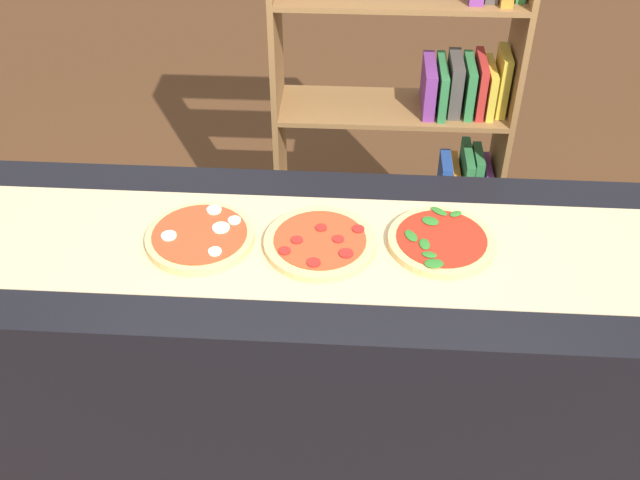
# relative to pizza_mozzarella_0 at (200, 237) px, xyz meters

# --- Properties ---
(ground_plane) EXTENTS (12.00, 12.00, 0.00)m
(ground_plane) POSITION_rel_pizza_mozzarella_0_xyz_m (0.30, -0.00, -0.97)
(ground_plane) COLOR #4C2D19
(counter) EXTENTS (2.35, 0.65, 0.96)m
(counter) POSITION_rel_pizza_mozzarella_0_xyz_m (0.30, -0.00, -0.49)
(counter) COLOR black
(counter) RESTS_ON ground_plane
(parchment_paper) EXTENTS (2.03, 0.40, 0.00)m
(parchment_paper) POSITION_rel_pizza_mozzarella_0_xyz_m (0.30, -0.00, -0.01)
(parchment_paper) COLOR tan
(parchment_paper) RESTS_ON counter
(pizza_mozzarella_0) EXTENTS (0.27, 0.27, 0.03)m
(pizza_mozzarella_0) POSITION_rel_pizza_mozzarella_0_xyz_m (0.00, 0.00, 0.00)
(pizza_mozzarella_0) COLOR #DBB26B
(pizza_mozzarella_0) RESTS_ON parchment_paper
(pizza_pepperoni_1) EXTENTS (0.28, 0.28, 0.03)m
(pizza_pepperoni_1) POSITION_rel_pizza_mozzarella_0_xyz_m (0.30, 0.00, -0.00)
(pizza_pepperoni_1) COLOR #DBB26B
(pizza_pepperoni_1) RESTS_ON parchment_paper
(pizza_spinach_2) EXTENTS (0.26, 0.26, 0.03)m
(pizza_spinach_2) POSITION_rel_pizza_mozzarella_0_xyz_m (0.59, 0.02, -0.00)
(pizza_spinach_2) COLOR #DBB26B
(pizza_spinach_2) RESTS_ON parchment_paper
(bookshelf) EXTENTS (0.82, 0.27, 1.64)m
(bookshelf) POSITION_rel_pizza_mozzarella_0_xyz_m (0.60, 0.93, -0.19)
(bookshelf) COLOR brown
(bookshelf) RESTS_ON ground_plane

